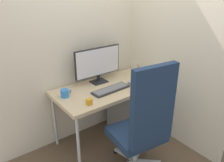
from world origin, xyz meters
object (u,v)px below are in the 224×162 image
Objects in this scene: monitor at (98,63)px; keyboard at (111,89)px; office_chair at (144,123)px; filing_cabinet at (130,108)px; coffee_mug at (65,93)px; pen_holder at (137,73)px; notebook at (150,80)px; mouse at (131,82)px; desk_clamp_accessory at (89,102)px.

monitor is 0.38m from keyboard.
filing_cabinet is at bearing 56.70° from office_chair.
coffee_mug is (-0.50, 0.18, 0.03)m from keyboard.
keyboard is at bearing -164.68° from pen_holder.
monitor is 1.32× the size of keyboard.
pen_holder reaches higher than filing_cabinet.
keyboard is (-0.42, -0.11, 0.45)m from filing_cabinet.
notebook is 1.10m from coffee_mug.
monitor is 0.47m from mouse.
desk_clamp_accessory is (-0.38, -0.13, 0.02)m from keyboard.
pen_holder is 0.87× the size of notebook.
notebook is at bearing -51.64° from filing_cabinet.
notebook is at bearing -22.94° from mouse.
filing_cabinet is 3.36× the size of pen_holder.
filing_cabinet is 0.51m from notebook.
desk_clamp_accessory is (-0.80, -0.24, 0.47)m from filing_cabinet.
monitor is at bearing 84.98° from keyboard.
mouse is 0.27m from notebook.
pen_holder is (0.24, 0.15, 0.03)m from mouse.
filing_cabinet is 4.91× the size of coffee_mug.
office_chair is 2.61× the size of keyboard.
pen_holder is (0.13, 0.04, 0.48)m from filing_cabinet.
mouse reaches higher than filing_cabinet.
monitor is 0.63m from desk_clamp_accessory.
pen_holder is at bearing 71.59° from notebook.
mouse is 0.70m from desk_clamp_accessory.
mouse reaches higher than notebook.
coffee_mug is (-0.45, 0.79, 0.15)m from office_chair.
pen_holder is at bearing -15.63° from monitor.
desk_clamp_accessory is (0.12, -0.31, -0.01)m from coffee_mug.
filing_cabinet is 0.50m from pen_holder.
coffee_mug is at bearing 160.52° from keyboard.
coffee_mug is at bearing 178.56° from pen_holder.
monitor is 3.04× the size of notebook.
keyboard is (-0.03, -0.30, -0.24)m from monitor.
filing_cabinet is at bearing -161.42° from pen_holder.
monitor is 10.20× the size of desk_clamp_accessory.
filing_cabinet is 5.77× the size of mouse.
office_chair is 6.93× the size of pen_holder.
notebook is (0.02, -0.23, -0.03)m from pen_holder.
keyboard is at bearing 18.98° from desk_clamp_accessory.
office_chair is 0.72m from mouse.
mouse is 0.51× the size of notebook.
keyboard is 2.30× the size of notebook.
pen_holder is 0.97m from desk_clamp_accessory.
filing_cabinet is (0.47, 0.72, -0.34)m from office_chair.
mouse is 0.83m from coffee_mug.
office_chair is 0.92m from coffee_mug.
desk_clamp_accessory reaches higher than mouse.
mouse is at bearing -12.41° from coffee_mug.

